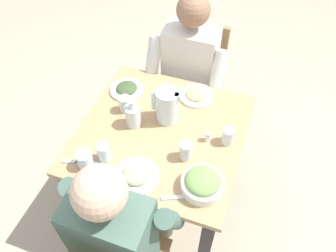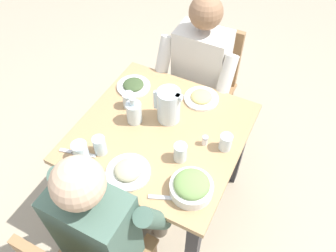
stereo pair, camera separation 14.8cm
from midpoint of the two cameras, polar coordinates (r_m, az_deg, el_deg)
ground_plane at (r=2.30m, az=-2.76°, el=-12.46°), size 8.00×8.00×0.00m
dining_table at (r=1.81m, az=-3.43°, el=-3.61°), size 0.83×0.83×0.71m
chair_near at (r=2.34m, az=2.53°, el=8.11°), size 0.40×0.40×0.87m
diner_near at (r=2.09m, az=0.95°, el=7.68°), size 0.48×0.53×1.16m
diner_far at (r=1.54m, az=-10.36°, el=-16.45°), size 0.48×0.53×1.16m
water_pitcher at (r=1.70m, az=-2.57°, el=3.42°), size 0.16×0.12×0.19m
salad_bowl at (r=1.48m, az=3.08°, el=-9.91°), size 0.19×0.19×0.09m
plate_dolmas at (r=1.93m, az=-9.28°, el=6.21°), size 0.19×0.19×0.04m
plate_fries at (r=1.87m, az=2.65°, el=5.30°), size 0.19×0.19×0.04m
plate_beans at (r=1.54m, az=-8.20°, el=-8.44°), size 0.21×0.21×0.05m
water_glass_near_right at (r=1.61m, az=-16.67°, el=-5.72°), size 0.08×0.08×0.09m
water_glass_center at (r=1.64m, az=7.77°, el=-1.86°), size 0.06×0.06×0.09m
water_glass_far_left at (r=1.57m, az=0.39°, el=-4.41°), size 0.06×0.06×0.10m
water_glass_by_pitcher at (r=1.60m, az=-13.56°, el=-4.55°), size 0.06×0.06×0.10m
water_glass_near_left at (r=1.80m, az=-9.71°, el=3.63°), size 0.06×0.06×0.09m
oil_carafe at (r=1.71m, az=-8.45°, el=1.54°), size 0.08×0.08×0.16m
salt_shaker at (r=1.65m, az=4.25°, el=-1.92°), size 0.03×0.03×0.05m
fork_near at (r=1.57m, az=-12.82°, el=-9.04°), size 0.17×0.08×0.01m
knife_near at (r=1.65m, az=-17.15°, el=-6.13°), size 0.18×0.06×0.01m
fork_far at (r=1.62m, az=-16.11°, el=-7.60°), size 0.17×0.09×0.01m
knife_far at (r=1.49m, az=-0.52°, el=-12.27°), size 0.18×0.09×0.01m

